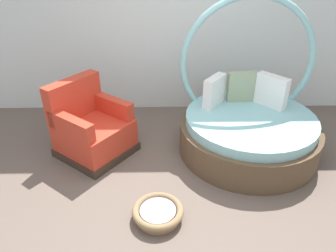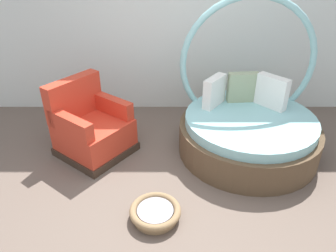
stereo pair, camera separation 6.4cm
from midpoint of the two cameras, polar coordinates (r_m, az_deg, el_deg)
ground_plane at (r=3.51m, az=-0.41°, el=-13.54°), size 8.00×8.00×0.02m
back_wall at (r=4.90m, az=-0.76°, el=19.14°), size 8.00×0.12×2.93m
round_daybed at (r=4.25m, az=13.47°, el=0.50°), size 1.75×1.75×1.88m
red_armchair at (r=4.18m, az=-13.74°, el=-0.57°), size 1.12×1.12×0.94m
pet_basket at (r=3.31m, az=-2.36°, el=-14.98°), size 0.51×0.51×0.13m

